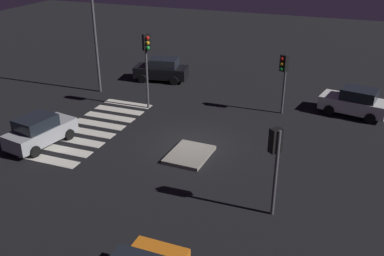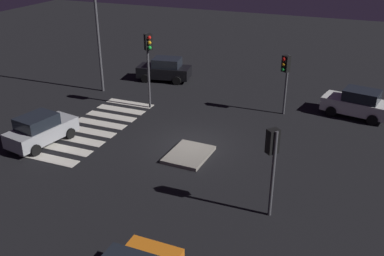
# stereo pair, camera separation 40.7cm
# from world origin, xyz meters

# --- Properties ---
(ground_plane) EXTENTS (80.00, 80.00, 0.00)m
(ground_plane) POSITION_xyz_m (0.00, 0.00, 0.00)
(ground_plane) COLOR black
(traffic_island) EXTENTS (2.63, 2.02, 0.18)m
(traffic_island) POSITION_xyz_m (1.18, 0.31, 0.09)
(traffic_island) COLOR gray
(traffic_island) RESTS_ON ground
(car_black) EXTENTS (2.33, 4.11, 1.72)m
(car_black) POSITION_xyz_m (-9.22, -5.94, 0.84)
(car_black) COLOR black
(car_black) RESTS_ON ground
(car_white) EXTENTS (2.42, 4.12, 1.71)m
(car_white) POSITION_xyz_m (-7.36, 7.74, 0.84)
(car_white) COLOR silver
(car_white) RESTS_ON ground
(car_silver) EXTENTS (3.95, 2.27, 1.64)m
(car_silver) POSITION_xyz_m (2.77, -7.42, 0.81)
(car_silver) COLOR #9EA0A5
(car_silver) RESTS_ON ground
(traffic_light_south) EXTENTS (0.54, 0.53, 4.74)m
(traffic_light_south) POSITION_xyz_m (-3.81, -4.37, 3.58)
(traffic_light_south) COLOR #47474C
(traffic_light_south) RESTS_ON ground
(traffic_light_west) EXTENTS (0.53, 0.54, 3.70)m
(traffic_light_west) POSITION_xyz_m (-5.94, 3.53, 2.80)
(traffic_light_west) COLOR #47474C
(traffic_light_west) RESTS_ON ground
(traffic_light_north) EXTENTS (0.54, 0.53, 3.67)m
(traffic_light_north) POSITION_xyz_m (4.38, 5.02, 2.78)
(traffic_light_north) COLOR #47474C
(traffic_light_north) RESTS_ON ground
(street_lamp) EXTENTS (0.56, 0.56, 8.02)m
(street_lamp) POSITION_xyz_m (-5.48, -8.98, 5.44)
(street_lamp) COLOR #47474C
(street_lamp) RESTS_ON ground
(crosswalk_near) EXTENTS (8.75, 3.20, 0.02)m
(crosswalk_near) POSITION_xyz_m (0.00, -6.01, 0.01)
(crosswalk_near) COLOR silver
(crosswalk_near) RESTS_ON ground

